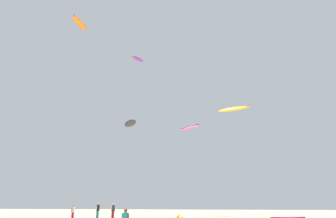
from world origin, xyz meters
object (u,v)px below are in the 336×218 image
(person_left, at_px, (98,209))
(person_right, at_px, (113,210))
(person_midground, at_px, (73,211))
(kite_aloft_0, at_px, (138,59))
(kite_aloft_3, at_px, (80,23))
(kite_aloft_4, at_px, (130,123))
(kite_grounded_far, at_px, (178,218))
(kite_aloft_1, at_px, (234,109))
(kite_aloft_2, at_px, (190,128))

(person_left, bearing_deg, person_right, -170.24)
(person_midground, height_order, person_left, person_left)
(kite_aloft_0, distance_m, kite_aloft_3, 10.15)
(person_left, relative_size, kite_aloft_4, 0.54)
(kite_grounded_far, bearing_deg, person_midground, -168.79)
(kite_grounded_far, relative_size, kite_aloft_1, 0.79)
(kite_aloft_3, bearing_deg, person_right, -16.50)
(kite_aloft_1, bearing_deg, person_right, -157.70)
(kite_aloft_4, bearing_deg, kite_aloft_3, -173.82)
(kite_aloft_1, bearing_deg, kite_aloft_0, -177.84)
(kite_aloft_0, relative_size, kite_aloft_4, 0.69)
(person_midground, relative_size, person_right, 0.94)
(person_midground, height_order, kite_aloft_4, kite_aloft_4)
(person_midground, xyz_separation_m, person_right, (3.75, 2.21, 0.07))
(kite_grounded_far, height_order, kite_aloft_2, kite_aloft_2)
(kite_grounded_far, relative_size, kite_aloft_3, 0.91)
(kite_aloft_1, xyz_separation_m, kite_aloft_4, (-14.07, -3.04, -2.47))
(person_midground, bearing_deg, kite_aloft_2, -121.45)
(kite_aloft_2, bearing_deg, person_right, -129.34)
(person_left, distance_m, person_right, 1.94)
(person_midground, bearing_deg, person_left, -113.13)
(person_midground, relative_size, kite_aloft_4, 0.50)
(kite_aloft_2, bearing_deg, kite_grounded_far, -95.86)
(kite_aloft_1, bearing_deg, kite_aloft_4, -167.80)
(person_right, relative_size, kite_aloft_2, 0.47)
(kite_aloft_3, bearing_deg, person_left, -18.79)
(person_midground, xyz_separation_m, kite_aloft_2, (12.26, 12.59, 11.89))
(person_right, bearing_deg, kite_aloft_3, 15.53)
(kite_grounded_far, xyz_separation_m, kite_aloft_2, (1.06, 10.37, 12.63))
(person_left, bearing_deg, person_midground, 73.55)
(kite_aloft_4, bearing_deg, kite_grounded_far, -24.73)
(kite_aloft_0, xyz_separation_m, kite_aloft_1, (13.93, 0.53, -8.36))
(person_right, distance_m, kite_aloft_2, 17.89)
(kite_grounded_far, distance_m, kite_aloft_1, 17.11)
(kite_aloft_0, bearing_deg, person_left, -118.61)
(kite_aloft_2, bearing_deg, person_midground, -134.24)
(kite_grounded_far, height_order, kite_aloft_0, kite_aloft_0)
(kite_aloft_3, bearing_deg, kite_aloft_1, 10.01)
(kite_aloft_2, xyz_separation_m, kite_aloft_3, (-15.86, -8.20, 14.62))
(person_right, relative_size, kite_aloft_3, 0.43)
(person_midground, xyz_separation_m, kite_aloft_0, (4.70, 7.79, 21.78))
(person_midground, distance_m, kite_aloft_1, 24.42)
(person_midground, xyz_separation_m, kite_grounded_far, (11.19, 2.22, -0.73))
(person_right, xyz_separation_m, kite_aloft_0, (0.95, 5.58, 21.71))
(kite_aloft_1, xyz_separation_m, kite_aloft_3, (-22.24, -3.93, 13.09))
(person_left, height_order, person_right, person_left)
(person_right, distance_m, kite_aloft_1, 20.91)
(person_right, xyz_separation_m, kite_aloft_2, (8.51, 10.38, 11.83))
(person_midground, height_order, kite_aloft_0, kite_aloft_0)
(person_left, distance_m, kite_aloft_0, 22.50)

